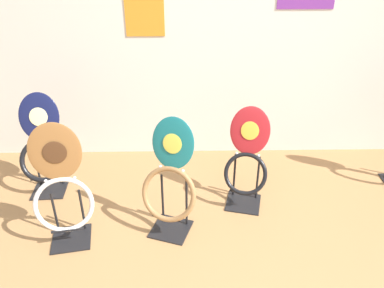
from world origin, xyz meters
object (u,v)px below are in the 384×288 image
(toilet_seat_display_teal_sax, at_px, (170,185))
(toilet_seat_display_woodgrain, at_px, (62,193))
(toilet_seat_display_crimson_swirl, at_px, (247,160))
(toilet_seat_display_navy_moon, at_px, (42,148))

(toilet_seat_display_teal_sax, relative_size, toilet_seat_display_woodgrain, 0.96)
(toilet_seat_display_crimson_swirl, bearing_deg, toilet_seat_display_navy_moon, 173.09)
(toilet_seat_display_woodgrain, xyz_separation_m, toilet_seat_display_navy_moon, (-0.36, 0.65, -0.01))
(toilet_seat_display_teal_sax, xyz_separation_m, toilet_seat_display_crimson_swirl, (0.61, 0.34, -0.01))
(toilet_seat_display_crimson_swirl, relative_size, toilet_seat_display_navy_moon, 0.94)
(toilet_seat_display_teal_sax, bearing_deg, toilet_seat_display_woodgrain, -172.38)
(toilet_seat_display_crimson_swirl, distance_m, toilet_seat_display_woodgrain, 1.42)
(toilet_seat_display_teal_sax, height_order, toilet_seat_display_crimson_swirl, toilet_seat_display_teal_sax)
(toilet_seat_display_teal_sax, xyz_separation_m, toilet_seat_display_navy_moon, (-1.10, 0.55, -0.00))
(toilet_seat_display_navy_moon, bearing_deg, toilet_seat_display_teal_sax, -26.62)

